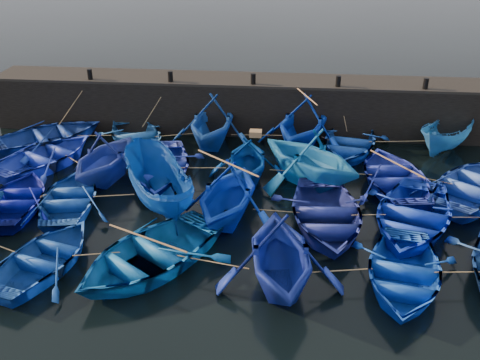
# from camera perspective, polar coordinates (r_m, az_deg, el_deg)

# --- Properties ---
(ground) EXTENTS (120.00, 120.00, 0.00)m
(ground) POSITION_cam_1_polar(r_m,az_deg,el_deg) (18.24, -0.99, -6.49)
(ground) COLOR black
(ground) RESTS_ON ground
(quay_wall) EXTENTS (26.00, 2.50, 2.50)m
(quay_wall) POSITION_cam_1_polar(r_m,az_deg,el_deg) (27.16, 1.52, 7.98)
(quay_wall) COLOR black
(quay_wall) RESTS_ON ground
(quay_top) EXTENTS (26.00, 2.50, 0.12)m
(quay_top) POSITION_cam_1_polar(r_m,az_deg,el_deg) (26.76, 1.55, 10.63)
(quay_top) COLOR black
(quay_top) RESTS_ON quay_wall
(bollard_0) EXTENTS (0.24, 0.24, 0.50)m
(bollard_0) POSITION_cam_1_polar(r_m,az_deg,el_deg) (27.55, -15.73, 10.80)
(bollard_0) COLOR black
(bollard_0) RESTS_ON quay_top
(bollard_1) EXTENTS (0.24, 0.24, 0.50)m
(bollard_1) POSITION_cam_1_polar(r_m,az_deg,el_deg) (26.40, -7.44, 10.89)
(bollard_1) COLOR black
(bollard_1) RESTS_ON quay_top
(bollard_2) EXTENTS (0.24, 0.24, 0.50)m
(bollard_2) POSITION_cam_1_polar(r_m,az_deg,el_deg) (25.81, 1.41, 10.74)
(bollard_2) COLOR black
(bollard_2) RESTS_ON quay_top
(bollard_3) EXTENTS (0.24, 0.24, 0.50)m
(bollard_3) POSITION_cam_1_polar(r_m,az_deg,el_deg) (25.84, 10.44, 10.33)
(bollard_3) COLOR black
(bollard_3) RESTS_ON quay_top
(bollard_4) EXTENTS (0.24, 0.24, 0.50)m
(bollard_4) POSITION_cam_1_polar(r_m,az_deg,el_deg) (26.49, 19.20, 9.69)
(bollard_4) COLOR black
(bollard_4) RESTS_ON quay_top
(boat_0) EXTENTS (6.33, 6.20, 1.07)m
(boat_0) POSITION_cam_1_polar(r_m,az_deg,el_deg) (26.84, -19.79, 4.51)
(boat_0) COLOR navy
(boat_0) RESTS_ON ground
(boat_1) EXTENTS (5.25, 5.86, 1.00)m
(boat_1) POSITION_cam_1_polar(r_m,az_deg,el_deg) (25.65, -11.04, 4.53)
(boat_1) COLOR #1E5594
(boat_1) RESTS_ON ground
(boat_2) EXTENTS (4.31, 4.91, 2.45)m
(boat_2) POSITION_cam_1_polar(r_m,az_deg,el_deg) (25.18, -2.99, 6.35)
(boat_2) COLOR #16479F
(boat_2) RESTS_ON ground
(boat_3) EXTENTS (5.37, 5.82, 2.54)m
(boat_3) POSITION_cam_1_polar(r_m,az_deg,el_deg) (25.05, 6.78, 6.19)
(boat_3) COLOR #072FB2
(boat_3) RESTS_ON ground
(boat_4) EXTENTS (4.45, 5.57, 1.03)m
(boat_4) POSITION_cam_1_polar(r_m,az_deg,el_deg) (25.10, 11.55, 4.02)
(boat_4) COLOR navy
(boat_4) RESTS_ON ground
(boat_5) EXTENTS (3.75, 4.34, 1.63)m
(boat_5) POSITION_cam_1_polar(r_m,az_deg,el_deg) (26.18, 21.21, 4.37)
(boat_5) COLOR #22619F
(boat_5) RESTS_ON ground
(boat_6) EXTENTS (5.40, 5.98, 1.02)m
(boat_6) POSITION_cam_1_polar(r_m,az_deg,el_deg) (24.68, -19.98, 2.47)
(boat_6) COLOR #1D35CA
(boat_6) RESTS_ON ground
(boat_7) EXTENTS (4.52, 4.96, 2.23)m
(boat_7) POSITION_cam_1_polar(r_m,az_deg,el_deg) (22.37, -14.15, 2.52)
(boat_7) COLOR navy
(boat_7) RESTS_ON ground
(boat_8) EXTENTS (4.38, 5.60, 1.06)m
(boat_8) POSITION_cam_1_polar(r_m,az_deg,el_deg) (22.32, -8.57, 1.36)
(boat_8) COLOR navy
(boat_8) RESTS_ON ground
(boat_9) EXTENTS (3.49, 3.99, 2.01)m
(boat_9) POSITION_cam_1_polar(r_m,az_deg,el_deg) (21.70, 0.85, 2.28)
(boat_9) COLOR navy
(boat_9) RESTS_ON ground
(boat_10) EXTENTS (6.28, 6.22, 2.50)m
(boat_10) POSITION_cam_1_polar(r_m,az_deg,el_deg) (21.54, 7.52, 2.57)
(boat_10) COLOR blue
(boat_10) RESTS_ON ground
(boat_11) EXTENTS (4.26, 5.50, 1.05)m
(boat_11) POSITION_cam_1_polar(r_m,az_deg,el_deg) (22.21, 16.19, 0.39)
(boat_11) COLOR navy
(boat_11) RESTS_ON ground
(boat_12) EXTENTS (6.20, 6.52, 1.10)m
(boat_12) POSITION_cam_1_polar(r_m,az_deg,el_deg) (22.53, 23.90, -0.50)
(boat_12) COLOR blue
(boat_12) RESTS_ON ground
(boat_13) EXTENTS (3.60, 4.61, 0.87)m
(boat_13) POSITION_cam_1_polar(r_m,az_deg,el_deg) (21.52, -22.64, -1.85)
(boat_13) COLOR #040C7F
(boat_13) RESTS_ON ground
(boat_14) EXTENTS (3.86, 4.83, 0.90)m
(boat_14) POSITION_cam_1_polar(r_m,az_deg,el_deg) (20.88, -17.68, -1.83)
(boat_14) COLOR #154296
(boat_14) RESTS_ON ground
(boat_15) EXTENTS (4.20, 5.43, 1.99)m
(boat_15) POSITION_cam_1_polar(r_m,az_deg,el_deg) (19.87, -8.83, -0.52)
(boat_15) COLOR navy
(boat_15) RESTS_ON ground
(boat_16) EXTENTS (4.50, 4.98, 2.29)m
(boat_16) POSITION_cam_1_polar(r_m,az_deg,el_deg) (18.76, -1.34, -1.41)
(boat_16) COLOR #0731CC
(boat_16) RESTS_ON ground
(boat_17) EXTENTS (4.13, 5.49, 1.08)m
(boat_17) POSITION_cam_1_polar(r_m,az_deg,el_deg) (18.92, 9.12, -3.62)
(boat_17) COLOR navy
(boat_17) RESTS_ON ground
(boat_18) EXTENTS (5.39, 6.31, 1.11)m
(boat_18) POSITION_cam_1_polar(r_m,az_deg,el_deg) (19.49, 17.87, -3.65)
(boat_18) COLOR #0E2DD5
(boat_18) RESTS_ON ground
(boat_21) EXTENTS (4.02, 4.87, 0.88)m
(boat_21) POSITION_cam_1_polar(r_m,az_deg,el_deg) (17.74, -20.10, -7.73)
(boat_21) COLOR navy
(boat_21) RESTS_ON ground
(boat_22) EXTENTS (6.15, 6.50, 1.10)m
(boat_22) POSITION_cam_1_polar(r_m,az_deg,el_deg) (16.87, -9.75, -7.77)
(boat_22) COLOR #0B5191
(boat_22) RESTS_ON ground
(boat_23) EXTENTS (4.39, 4.91, 2.33)m
(boat_23) POSITION_cam_1_polar(r_m,az_deg,el_deg) (15.62, 4.31, -7.80)
(boat_23) COLOR navy
(boat_23) RESTS_ON ground
(boat_24) EXTENTS (4.11, 5.14, 0.95)m
(boat_24) POSITION_cam_1_polar(r_m,az_deg,el_deg) (16.68, 17.00, -9.42)
(boat_24) COLOR blue
(boat_24) RESTS_ON ground
(wooden_crate) EXTENTS (0.48, 0.41, 0.23)m
(wooden_crate) POSITION_cam_1_polar(r_m,az_deg,el_deg) (21.24, 1.68, 5.00)
(wooden_crate) COLOR olive
(wooden_crate) RESTS_ON boat_9
(mooring_ropes) EXTENTS (18.53, 11.84, 2.10)m
(mooring_ropes) POSITION_cam_1_polar(r_m,az_deg,el_deg) (22.20, 0.44, 2.49)
(mooring_ropes) COLOR tan
(mooring_ropes) RESTS_ON ground
(loose_oars) EXTENTS (10.70, 12.22, 1.54)m
(loose_oars) POSITION_cam_1_polar(r_m,az_deg,el_deg) (19.98, 4.21, 2.39)
(loose_oars) COLOR #99724C
(loose_oars) RESTS_ON ground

